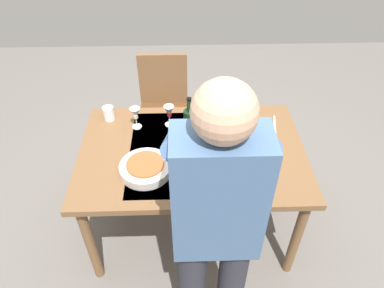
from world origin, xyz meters
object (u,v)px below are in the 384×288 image
object	(u,v)px
serving_bowl_pasta	(146,168)
dinner_plate_near	(215,158)
dining_table	(192,159)
water_cup_near_right	(109,113)
person_server	(215,226)
water_cup_near_left	(193,113)
wine_glass_left	(135,114)
chair_near	(164,102)
wine_glass_right	(169,112)
wine_bottle	(189,123)

from	to	relation	value
serving_bowl_pasta	dinner_plate_near	size ratio (longest dim) A/B	1.30
dining_table	water_cup_near_right	world-z (taller)	water_cup_near_right
dining_table	serving_bowl_pasta	distance (m)	0.35
serving_bowl_pasta	person_server	bearing A→B (deg)	122.84
water_cup_near_left	dinner_plate_near	world-z (taller)	water_cup_near_left
dining_table	serving_bowl_pasta	bearing A→B (deg)	33.18
dining_table	person_server	xyz separation A→B (m)	(-0.08, 0.72, 0.29)
person_server	water_cup_near_left	bearing A→B (deg)	-86.59
wine_glass_left	water_cup_near_right	xyz separation A→B (m)	(0.19, -0.09, -0.06)
chair_near	serving_bowl_pasta	xyz separation A→B (m)	(0.06, 1.02, 0.25)
wine_glass_right	water_cup_near_right	world-z (taller)	wine_glass_right
wine_glass_left	person_server	bearing A→B (deg)	114.48
chair_near	wine_glass_right	bearing A→B (deg)	96.66
wine_glass_right	water_cup_near_left	distance (m)	0.18
wine_glass_left	water_cup_near_right	distance (m)	0.22
wine_glass_left	water_cup_near_right	world-z (taller)	wine_glass_left
dining_table	wine_bottle	distance (m)	0.23
chair_near	person_server	distance (m)	1.65
wine_bottle	water_cup_near_left	size ratio (longest dim) A/B	3.24
dining_table	chair_near	distance (m)	0.88
dinner_plate_near	chair_near	bearing A→B (deg)	-69.42
water_cup_near_right	serving_bowl_pasta	distance (m)	0.59
wine_glass_right	serving_bowl_pasta	size ratio (longest dim) A/B	0.50
chair_near	dining_table	bearing A→B (deg)	104.01
water_cup_near_left	dinner_plate_near	bearing A→B (deg)	106.68
wine_glass_left	serving_bowl_pasta	bearing A→B (deg)	101.82
wine_glass_left	water_cup_near_right	bearing A→B (deg)	-25.77
dining_table	water_cup_near_right	bearing A→B (deg)	-31.12
water_cup_near_left	chair_near	bearing A→B (deg)	-66.51
wine_bottle	water_cup_near_left	xyz separation A→B (m)	(-0.03, -0.19, -0.06)
dining_table	chair_near	bearing A→B (deg)	-75.99
dining_table	water_cup_near_right	distance (m)	0.66
person_server	dinner_plate_near	size ratio (longest dim) A/B	7.34
dining_table	dinner_plate_near	size ratio (longest dim) A/B	6.09
chair_near	wine_glass_right	xyz separation A→B (m)	(-0.07, 0.58, 0.32)
wine_bottle	wine_glass_left	world-z (taller)	wine_bottle
person_server	serving_bowl_pasta	world-z (taller)	person_server
water_cup_near_left	person_server	bearing A→B (deg)	93.41
serving_bowl_pasta	wine_glass_right	bearing A→B (deg)	-106.67
chair_near	water_cup_near_left	size ratio (longest dim) A/B	9.97
wine_bottle	wine_glass_left	distance (m)	0.36
dining_table	serving_bowl_pasta	world-z (taller)	serving_bowl_pasta
water_cup_near_left	water_cup_near_right	bearing A→B (deg)	-1.28
serving_bowl_pasta	dinner_plate_near	world-z (taller)	serving_bowl_pasta
water_cup_near_left	water_cup_near_right	size ratio (longest dim) A/B	0.95
wine_bottle	wine_glass_left	xyz separation A→B (m)	(0.35, -0.11, -0.01)
dinner_plate_near	wine_glass_left	bearing A→B (deg)	-33.06
water_cup_near_left	wine_glass_right	bearing A→B (deg)	21.95
wine_bottle	water_cup_near_right	xyz separation A→B (m)	(0.54, -0.20, -0.06)
dining_table	wine_glass_right	bearing A→B (deg)	-61.25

